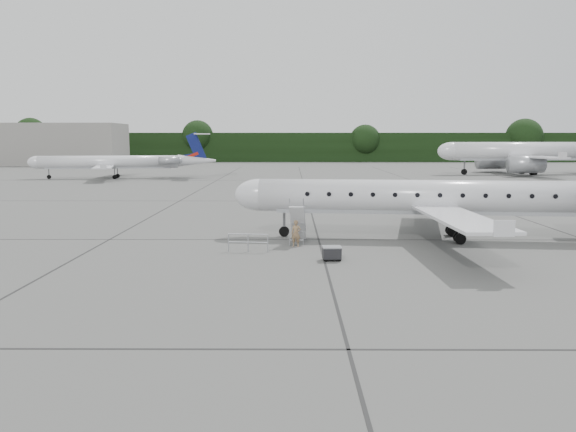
# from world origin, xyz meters

# --- Properties ---
(ground) EXTENTS (320.00, 320.00, 0.00)m
(ground) POSITION_xyz_m (0.00, 0.00, 0.00)
(ground) COLOR #585855
(ground) RESTS_ON ground
(treeline) EXTENTS (260.00, 4.00, 8.00)m
(treeline) POSITION_xyz_m (0.00, 130.00, 4.00)
(treeline) COLOR black
(treeline) RESTS_ON ground
(terminal_building) EXTENTS (40.00, 14.00, 10.00)m
(terminal_building) POSITION_xyz_m (-70.00, 110.00, 5.00)
(terminal_building) COLOR gray
(terminal_building) RESTS_ON ground
(main_regional_jet) EXTENTS (30.69, 23.44, 7.39)m
(main_regional_jet) POSITION_xyz_m (0.54, 7.73, 3.69)
(main_regional_jet) COLOR silver
(main_regional_jet) RESTS_ON ground
(airstair) EXTENTS (1.05, 2.16, 2.32)m
(airstair) POSITION_xyz_m (-8.26, 6.45, 1.16)
(airstair) COLOR silver
(airstair) RESTS_ON ground
(passenger) EXTENTS (0.62, 0.47, 1.55)m
(passenger) POSITION_xyz_m (-8.38, 5.26, 0.77)
(passenger) COLOR olive
(passenger) RESTS_ON ground
(safety_railing) EXTENTS (2.20, 0.30, 1.00)m
(safety_railing) POSITION_xyz_m (-11.05, 3.66, 0.50)
(safety_railing) COLOR #989BA0
(safety_railing) RESTS_ON ground
(baggage_cart) EXTENTS (0.96, 0.79, 0.80)m
(baggage_cart) POSITION_xyz_m (-6.56, 1.47, 0.40)
(baggage_cart) COLOR black
(baggage_cart) RESTS_ON ground
(bg_narrowbody) EXTENTS (33.61, 25.48, 11.42)m
(bg_narrowbody) POSITION_xyz_m (31.89, 73.32, 5.71)
(bg_narrowbody) COLOR silver
(bg_narrowbody) RESTS_ON ground
(bg_regional_left) EXTENTS (30.05, 23.42, 7.25)m
(bg_regional_left) POSITION_xyz_m (-37.67, 62.44, 3.63)
(bg_regional_left) COLOR silver
(bg_regional_left) RESTS_ON ground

